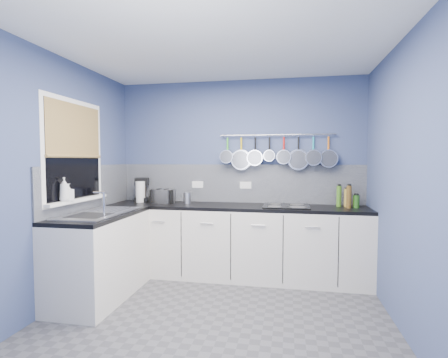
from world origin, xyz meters
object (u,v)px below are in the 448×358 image
(soap_bottle_a, at_px, (64,189))
(coffee_maker, at_px, (142,190))
(paper_towel, at_px, (140,192))
(canister, at_px, (187,198))
(toaster, at_px, (163,196))
(hob, at_px, (286,206))
(soap_bottle_b, at_px, (68,192))

(soap_bottle_a, bearing_deg, coffee_maker, 79.26)
(paper_towel, height_order, canister, paper_towel)
(soap_bottle_a, distance_m, canister, 1.51)
(coffee_maker, height_order, toaster, coffee_maker)
(toaster, bearing_deg, paper_towel, -167.14)
(canister, distance_m, hob, 1.26)
(paper_towel, distance_m, coffee_maker, 0.07)
(paper_towel, distance_m, toaster, 0.33)
(soap_bottle_b, relative_size, canister, 1.19)
(coffee_maker, distance_m, toaster, 0.35)
(toaster, height_order, canister, toaster)
(paper_towel, distance_m, canister, 0.66)
(soap_bottle_b, bearing_deg, hob, 26.52)
(coffee_maker, bearing_deg, soap_bottle_a, -116.37)
(hob, bearing_deg, canister, 177.89)
(soap_bottle_a, xyz_separation_m, soap_bottle_b, (0.00, 0.06, -0.03))
(soap_bottle_b, height_order, coffee_maker, soap_bottle_b)
(soap_bottle_a, bearing_deg, canister, 52.70)
(paper_towel, xyz_separation_m, coffee_maker, (-0.01, 0.06, 0.02))
(soap_bottle_a, height_order, coffee_maker, soap_bottle_a)
(soap_bottle_a, bearing_deg, toaster, 63.90)
(canister, relative_size, hob, 0.27)
(soap_bottle_a, bearing_deg, soap_bottle_b, 90.00)
(coffee_maker, relative_size, toaster, 1.16)
(soap_bottle_b, distance_m, coffee_maker, 1.23)
(coffee_maker, relative_size, hob, 0.59)
(soap_bottle_a, distance_m, soap_bottle_b, 0.07)
(paper_towel, xyz_separation_m, hob, (1.91, -0.06, -0.13))
(soap_bottle_b, relative_size, toaster, 0.62)
(toaster, bearing_deg, hob, 17.36)
(soap_bottle_a, height_order, hob, soap_bottle_a)
(paper_towel, distance_m, hob, 1.91)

